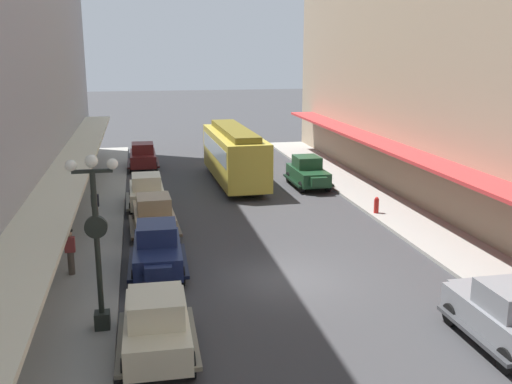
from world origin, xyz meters
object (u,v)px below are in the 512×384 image
parked_car_1 (154,214)px  parked_car_6 (505,314)px  parked_car_3 (157,322)px  streetcar (234,153)px  pedestrian_0 (70,252)px  parked_car_5 (147,191)px  lamp_post_with_clock (97,236)px  parked_car_0 (143,156)px  pedestrian_1 (95,206)px  parked_car_4 (308,172)px  parked_car_2 (157,248)px  fire_hydrant (376,205)px

parked_car_1 → parked_car_6: size_ratio=1.01×
parked_car_3 → streetcar: streetcar is taller
parked_car_3 → pedestrian_0: 6.75m
parked_car_5 → lamp_post_with_clock: bearing=-96.5°
parked_car_0 → parked_car_5: 10.50m
parked_car_5 → lamp_post_with_clock: (-1.57, -13.69, 2.04)m
pedestrian_1 → parked_car_5: bearing=49.9°
lamp_post_with_clock → parked_car_5: bearing=83.5°
parked_car_0 → parked_car_6: 28.80m
parked_car_0 → parked_car_3: (0.01, -25.76, 0.00)m
parked_car_5 → parked_car_6: same height
parked_car_1 → streetcar: size_ratio=0.45×
parked_car_4 → pedestrian_0: size_ratio=2.56×
parked_car_2 → lamp_post_with_clock: (-1.78, -4.49, 2.04)m
parked_car_4 → pedestrian_0: bearing=-135.8°
parked_car_3 → parked_car_6: 9.65m
parked_car_1 → parked_car_6: same height
parked_car_1 → parked_car_5: size_ratio=1.01×
parked_car_2 → parked_car_5: 9.20m
pedestrian_0 → parked_car_0: bearing=81.8°
parked_car_3 → parked_car_5: 15.26m
streetcar → pedestrian_0: streetcar is taller
parked_car_4 → parked_car_5: bearing=-162.6°
parked_car_1 → pedestrian_0: size_ratio=2.58×
fire_hydrant → parked_car_0: bearing=128.3°
lamp_post_with_clock → pedestrian_1: size_ratio=3.15×
parked_car_2 → fire_hydrant: size_ratio=5.23×
parked_car_1 → pedestrian_1: parked_car_1 is taller
parked_car_4 → streetcar: 4.66m
parked_car_6 → fire_hydrant: size_ratio=5.20×
parked_car_2 → streetcar: (5.24, 14.09, 0.96)m
streetcar → parked_car_0: bearing=134.4°
parked_car_3 → parked_car_5: (0.04, 15.26, 0.00)m
parked_car_3 → parked_car_6: size_ratio=1.00×
parked_car_3 → lamp_post_with_clock: size_ratio=0.83×
parked_car_1 → parked_car_2: (-0.02, -4.62, 0.00)m
parked_car_1 → parked_car_5: 4.58m
parked_car_3 → streetcar: (5.48, 20.16, 0.96)m
parked_car_5 → streetcar: (5.45, 4.89, 0.96)m
parked_car_2 → streetcar: size_ratio=0.44×
parked_car_3 → parked_car_6: bearing=-8.4°
parked_car_2 → parked_car_0: bearing=90.7°
streetcar → fire_hydrant: (5.73, -8.61, -1.34)m
parked_car_6 → lamp_post_with_clock: (-11.08, 2.98, 2.04)m
parked_car_0 → pedestrian_1: size_ratio=2.60×
parked_car_2 → parked_car_3: (-0.25, -6.06, 0.00)m
parked_car_2 → parked_car_3: 6.07m
pedestrian_0 → parked_car_1: bearing=55.7°
parked_car_6 → parked_car_5: bearing=119.7°
parked_car_1 → fire_hydrant: size_ratio=5.25×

